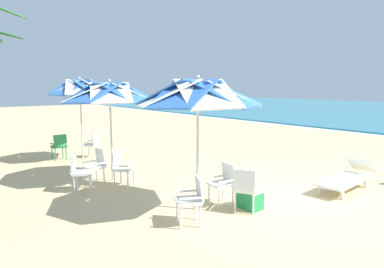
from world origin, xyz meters
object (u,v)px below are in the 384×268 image
at_px(plastic_chair_3, 121,166).
at_px(sun_lounger_1, 348,177).
at_px(plastic_chair_5, 96,164).
at_px(plastic_chair_7, 59,145).
at_px(plastic_chair_6, 92,143).
at_px(beach_umbrella_1, 110,93).
at_px(beach_umbrella_2, 80,89).
at_px(plastic_chair_1, 224,181).
at_px(plastic_chair_0, 192,197).
at_px(plastic_chair_2, 246,187).
at_px(cooler_box, 250,199).
at_px(plastic_chair_4, 80,170).
at_px(beach_umbrella_0, 198,94).

height_order(plastic_chair_3, sun_lounger_1, plastic_chair_3).
bearing_deg(plastic_chair_5, plastic_chair_7, 177.62).
bearing_deg(plastic_chair_6, beach_umbrella_1, -13.16).
xyz_separation_m(beach_umbrella_1, beach_umbrella_2, (-2.83, 0.29, 0.10)).
bearing_deg(plastic_chair_6, plastic_chair_3, -11.56).
relative_size(plastic_chair_1, beach_umbrella_1, 0.33).
relative_size(plastic_chair_0, beach_umbrella_2, 0.32).
distance_m(plastic_chair_2, beach_umbrella_2, 6.78).
relative_size(plastic_chair_2, plastic_chair_6, 1.00).
bearing_deg(plastic_chair_0, sun_lounger_1, 79.77).
xyz_separation_m(plastic_chair_0, plastic_chair_1, (-0.38, 1.14, 0.00)).
relative_size(plastic_chair_2, cooler_box, 1.73).
xyz_separation_m(plastic_chair_4, cooler_box, (3.24, 2.25, -0.30)).
relative_size(plastic_chair_4, plastic_chair_7, 1.00).
relative_size(beach_umbrella_0, beach_umbrella_1, 1.01).
xyz_separation_m(beach_umbrella_0, plastic_chair_3, (-2.40, -0.44, -1.80)).
distance_m(plastic_chair_6, plastic_chair_7, 1.06).
xyz_separation_m(plastic_chair_2, beach_umbrella_1, (-3.64, -1.07, 1.78)).
xyz_separation_m(beach_umbrella_0, plastic_chair_2, (0.68, 0.65, -1.80)).
bearing_deg(beach_umbrella_0, plastic_chair_7, -173.68).
height_order(plastic_chair_1, plastic_chair_3, same).
distance_m(plastic_chair_2, sun_lounger_1, 3.06).
distance_m(plastic_chair_1, beach_umbrella_2, 6.22).
bearing_deg(plastic_chair_2, plastic_chair_4, -148.32).
bearing_deg(plastic_chair_4, cooler_box, 34.84).
distance_m(plastic_chair_5, plastic_chair_6, 3.24).
xyz_separation_m(plastic_chair_3, beach_umbrella_2, (-3.39, 0.31, 1.87)).
relative_size(plastic_chair_1, plastic_chair_2, 1.00).
relative_size(beach_umbrella_1, plastic_chair_4, 3.03).
height_order(plastic_chair_0, beach_umbrella_1, beach_umbrella_1).
bearing_deg(plastic_chair_4, beach_umbrella_2, 158.25).
distance_m(plastic_chair_5, plastic_chair_7, 3.39).
bearing_deg(cooler_box, plastic_chair_5, -154.45).
height_order(plastic_chair_3, plastic_chair_5, same).
xyz_separation_m(plastic_chair_1, plastic_chair_5, (-3.07, -1.46, 0.00)).
relative_size(beach_umbrella_0, plastic_chair_2, 3.07).
relative_size(plastic_chair_5, plastic_chair_7, 1.00).
relative_size(plastic_chair_5, cooler_box, 1.73).
bearing_deg(cooler_box, beach_umbrella_0, -124.99).
xyz_separation_m(plastic_chair_2, plastic_chair_4, (-3.31, -2.04, 0.00)).
bearing_deg(plastic_chair_0, cooler_box, 84.71).
height_order(beach_umbrella_1, plastic_chair_5, beach_umbrella_1).
distance_m(plastic_chair_3, plastic_chair_5, 0.70).
bearing_deg(plastic_chair_7, plastic_chair_2, 10.93).
bearing_deg(plastic_chair_3, cooler_box, 23.54).
bearing_deg(beach_umbrella_2, plastic_chair_5, -14.26).
relative_size(plastic_chair_1, sun_lounger_1, 0.40).
distance_m(plastic_chair_5, sun_lounger_1, 6.16).
bearing_deg(cooler_box, plastic_chair_7, -167.29).
height_order(plastic_chair_2, cooler_box, plastic_chair_2).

